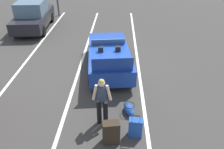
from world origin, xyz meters
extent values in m
plane|color=#383533|center=(0.00, 0.00, 0.00)|extent=(80.00, 80.00, 0.00)
cube|color=silver|center=(0.00, -1.35, 0.00)|extent=(18.00, 0.12, 0.01)
cube|color=silver|center=(0.00, 1.35, 0.00)|extent=(18.00, 0.12, 0.01)
cube|color=silver|center=(0.00, 4.05, 0.00)|extent=(18.00, 0.12, 0.01)
cube|color=navy|center=(0.00, 0.00, 0.62)|extent=(4.27, 2.22, 0.64)
cube|color=navy|center=(1.43, 0.16, 0.51)|extent=(1.49, 1.81, 0.38)
cube|color=slate|center=(0.51, 0.06, 1.09)|extent=(0.36, 1.56, 0.31)
cube|color=black|center=(-0.25, 0.34, 1.05)|extent=(0.18, 0.24, 0.22)
cube|color=black|center=(-0.16, -0.39, 1.05)|extent=(0.18, 0.24, 0.22)
cube|color=navy|center=(-1.93, -0.22, 1.22)|extent=(0.34, 1.51, 0.63)
cylinder|color=black|center=(1.17, 0.95, 0.30)|extent=(0.62, 0.29, 0.60)
cylinder|color=black|center=(1.36, -0.66, 0.30)|extent=(0.62, 0.29, 0.60)
cylinder|color=black|center=(-1.36, 0.66, 0.30)|extent=(0.62, 0.29, 0.60)
cylinder|color=black|center=(-1.17, -0.95, 0.30)|extent=(0.62, 0.29, 0.60)
cube|color=#2D2319|center=(-4.33, -0.26, 0.37)|extent=(0.35, 0.52, 0.74)
cube|color=black|center=(-4.18, -0.23, 0.31)|extent=(0.08, 0.38, 0.41)
sphere|color=black|center=(-4.46, -0.11, 0.02)|extent=(0.04, 0.04, 0.04)
sphere|color=black|center=(-4.41, -0.44, 0.02)|extent=(0.04, 0.04, 0.04)
cube|color=#1E479E|center=(-4.06, -0.96, 0.31)|extent=(0.28, 0.42, 0.62)
cylinder|color=gray|center=(-4.11, -0.85, 0.72)|extent=(0.02, 0.02, 0.21)
cylinder|color=gray|center=(-4.13, -1.07, 0.72)|extent=(0.02, 0.02, 0.21)
cylinder|color=black|center=(-4.12, -0.96, 0.83)|extent=(0.05, 0.22, 0.03)
sphere|color=black|center=(-4.13, -0.81, 0.02)|extent=(0.04, 0.04, 0.04)
sphere|color=black|center=(-4.16, -1.09, 0.02)|extent=(0.04, 0.04, 0.04)
ellipsoid|color=#1E479E|center=(-3.04, -0.81, 0.15)|extent=(0.70, 0.47, 0.30)
torus|color=black|center=(-3.04, -0.81, 0.33)|extent=(0.46, 0.46, 0.02)
cylinder|color=black|center=(-3.54, 0.15, 0.41)|extent=(0.15, 0.15, 0.82)
cylinder|color=black|center=(-3.54, -0.05, 0.41)|extent=(0.15, 0.15, 0.82)
ellipsoid|color=#2D384C|center=(-3.54, 0.05, 1.12)|extent=(0.22, 0.32, 0.60)
sphere|color=beige|center=(-3.54, 0.05, 1.51)|extent=(0.21, 0.21, 0.21)
sphere|color=tan|center=(-3.54, 0.05, 1.56)|extent=(0.18, 0.18, 0.18)
cylinder|color=beige|center=(-3.54, 0.25, 1.19)|extent=(0.09, 0.19, 0.53)
cylinder|color=beige|center=(-3.55, -0.16, 1.19)|extent=(0.09, 0.19, 0.53)
cube|color=black|center=(5.14, 5.12, 0.67)|extent=(4.63, 2.17, 0.70)
cube|color=slate|center=(5.04, 5.11, 1.42)|extent=(2.23, 1.79, 0.80)
cylinder|color=black|center=(6.46, 6.06, 0.32)|extent=(0.66, 0.27, 0.64)
cylinder|color=black|center=(6.60, 4.41, 0.32)|extent=(0.66, 0.27, 0.64)
cylinder|color=black|center=(3.68, 5.83, 0.32)|extent=(0.66, 0.27, 0.64)
cylinder|color=black|center=(3.82, 4.18, 0.32)|extent=(0.66, 0.27, 0.64)
camera|label=1|loc=(-8.84, -0.44, 5.03)|focal=35.59mm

